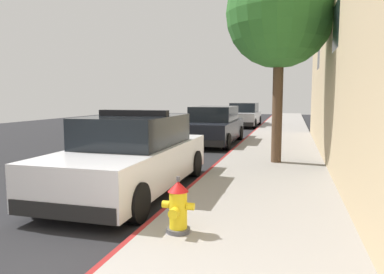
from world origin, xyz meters
name	(u,v)px	position (x,y,z in m)	size (l,w,h in m)	color
ground_plane	(111,152)	(-4.59, 10.00, -0.10)	(28.77, 60.00, 0.20)	#232326
sidewalk_pavement	(275,154)	(1.41, 10.00, 0.07)	(2.82, 60.00, 0.14)	gray
curb_painted_edge	(231,152)	(-0.04, 10.00, 0.07)	(0.08, 60.00, 0.14)	maroon
police_cruiser	(133,156)	(-1.21, 4.70, 0.74)	(1.94, 4.84, 1.68)	white
parked_car_silver_ahead	(214,126)	(-1.22, 12.64, 0.74)	(1.94, 4.84, 1.56)	black
parked_car_dark_far	(244,115)	(-1.18, 22.03, 0.74)	(1.94, 4.84, 1.56)	#B2B5BA
fire_hydrant	(178,207)	(0.50, 2.42, 0.49)	(0.44, 0.40, 0.76)	#4C4C51
street_tree	(280,15)	(1.52, 8.18, 4.15)	(2.89, 2.89, 5.48)	brown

